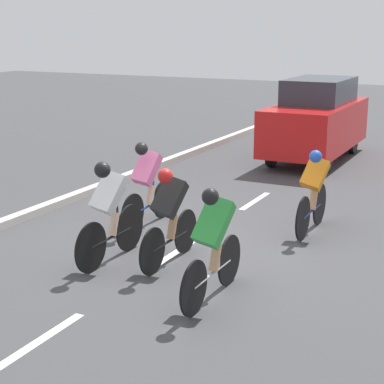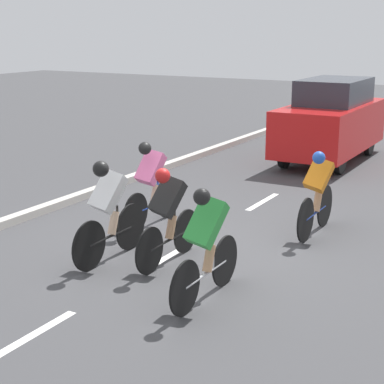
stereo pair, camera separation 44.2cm
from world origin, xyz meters
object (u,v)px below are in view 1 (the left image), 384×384
at_px(cyclist_white, 109,209).
at_px(support_car, 316,119).
at_px(cyclist_orange, 314,190).
at_px(cyclist_green, 213,241).
at_px(cyclist_black, 169,214).
at_px(cyclist_pink, 147,182).

height_order(cyclist_white, support_car, support_car).
xyz_separation_m(cyclist_white, cyclist_orange, (-2.19, -2.63, -0.07)).
height_order(cyclist_orange, cyclist_green, cyclist_green).
relative_size(cyclist_orange, cyclist_black, 1.00).
height_order(cyclist_white, cyclist_orange, cyclist_white).
height_order(cyclist_green, support_car, support_car).
bearing_deg(cyclist_pink, cyclist_white, 103.18).
bearing_deg(cyclist_black, cyclist_green, 141.19).
bearing_deg(cyclist_black, cyclist_white, 21.13).
xyz_separation_m(cyclist_orange, cyclist_black, (1.39, 2.32, 0.03)).
bearing_deg(cyclist_green, cyclist_pink, -45.05).
distance_m(cyclist_green, support_car, 9.20).
distance_m(cyclist_white, support_car, 8.56).
xyz_separation_m(cyclist_orange, cyclist_green, (0.32, 3.19, 0.05)).
bearing_deg(support_car, cyclist_orange, 105.76).
distance_m(cyclist_orange, support_car, 6.15).
relative_size(cyclist_white, cyclist_orange, 1.03).
height_order(cyclist_black, support_car, support_car).
bearing_deg(cyclist_green, cyclist_black, -38.81).
bearing_deg(cyclist_orange, support_car, -74.24).
relative_size(cyclist_orange, cyclist_pink, 0.99).
bearing_deg(cyclist_orange, cyclist_green, 84.32).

